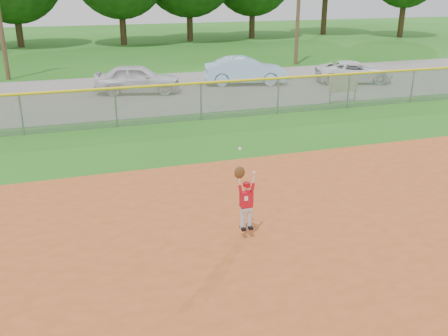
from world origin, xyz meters
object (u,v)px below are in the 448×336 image
(sponsor_sign, at_px, (344,83))
(car_blue, at_px, (245,71))
(car_white_a, at_px, (138,79))
(ballplayer, at_px, (245,198))
(car_white_b, at_px, (354,72))

(sponsor_sign, bearing_deg, car_blue, 115.56)
(car_white_a, distance_m, car_blue, 5.89)
(car_blue, relative_size, sponsor_sign, 2.83)
(car_white_a, xyz_separation_m, ballplayer, (-0.22, -15.75, 0.22))
(car_white_a, relative_size, sponsor_sign, 2.69)
(car_blue, distance_m, ballplayer, 17.36)
(car_white_b, relative_size, ballplayer, 2.24)
(car_blue, height_order, car_white_b, car_blue)
(car_white_a, bearing_deg, car_blue, -71.55)
(car_white_a, relative_size, car_white_b, 1.00)
(sponsor_sign, bearing_deg, ballplayer, -129.29)
(ballplayer, bearing_deg, sponsor_sign, 50.71)
(ballplayer, bearing_deg, car_white_a, 89.19)
(car_white_b, bearing_deg, car_blue, 92.51)
(car_blue, distance_m, car_white_b, 6.01)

